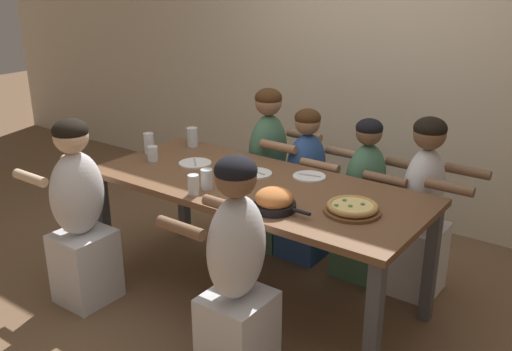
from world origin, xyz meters
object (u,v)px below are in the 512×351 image
Objects in this scene: diner_far_center at (306,192)px; diner_near_midright at (237,280)px; skillet_bowl at (274,201)px; drinking_glass_c at (194,186)px; empty_plate_b at (256,173)px; drinking_glass_d at (192,138)px; drinking_glass_b at (153,154)px; empty_plate_a at (195,163)px; diner_far_midright at (364,207)px; diner_far_midleft at (268,175)px; drinking_glass_e at (207,180)px; pizza_board_main at (352,208)px; empty_plate_c at (309,177)px; diner_far_right at (422,215)px; diner_near_left at (80,219)px; drinking_glass_a at (149,144)px.

diner_near_midright is at bearing 17.16° from diner_far_center.
skillet_bowl is 1.07m from diner_far_center.
empty_plate_b is at bearing 80.00° from drinking_glass_c.
diner_near_midright is (0.47, -0.80, -0.23)m from empty_plate_b.
drinking_glass_d is (-0.74, 0.22, 0.06)m from empty_plate_b.
drinking_glass_b is 1.37m from diner_near_midright.
diner_far_midright is at bearing 32.98° from empty_plate_a.
diner_far_midleft is (0.17, 0.62, -0.23)m from empty_plate_a.
drinking_glass_e is at bearing 91.92° from drinking_glass_c.
pizza_board_main is at bearing 55.45° from diner_far_midleft.
diner_far_right is at bearing 33.17° from empty_plate_c.
drinking_glass_d reaches higher than drinking_glass_e.
drinking_glass_d is (-0.29, 0.30, 0.06)m from empty_plate_a.
pizza_board_main is 0.28× the size of diner_far_midright.
diner_far_center is (-0.37, 0.95, -0.34)m from skillet_bowl.
diner_far_center is at bearing 111.14° from skillet_bowl.
diner_near_midright reaches higher than diner_far_midright.
diner_far_right is 0.99× the size of diner_near_left.
drinking_glass_a reaches higher than empty_plate_b.
drinking_glass_a is 1.21× the size of drinking_glass_c.
diner_near_left is at bearing -138.31° from empty_plate_c.
drinking_glass_b is 0.41m from drinking_glass_d.
diner_far_right is (1.00, 1.04, -0.29)m from drinking_glass_c.
pizza_board_main is at bearing 19.76° from diner_far_midright.
drinking_glass_d reaches higher than drinking_glass_b.
diner_far_midright is at bearing 84.02° from skillet_bowl.
empty_plate_a is at bearing 159.64° from skillet_bowl.
pizza_board_main is 1.57m from drinking_glass_d.
diner_near_midright is at bearing -26.94° from drinking_glass_b.
pizza_board_main is 0.79m from diner_far_right.
diner_near_left reaches higher than pizza_board_main.
empty_plate_b is 0.19× the size of diner_far_center.
drinking_glass_b is at bearing -30.90° from diner_far_midleft.
diner_near_midright reaches higher than diner_far_center.
empty_plate_c is 0.19× the size of diner_far_midright.
empty_plate_c is 0.66m from drinking_glass_e.
drinking_glass_a is at bearing 176.74° from pizza_board_main.
empty_plate_b is 0.17× the size of diner_far_midleft.
drinking_glass_b is 0.09× the size of diner_far_center.
diner_far_center is at bearing 43.69° from drinking_glass_b.
drinking_glass_e is at bearing -57.38° from diner_near_left.
diner_far_midleft is at bearing 126.45° from skillet_bowl.
empty_plate_a is 0.31m from drinking_glass_b.
skillet_bowl is at bearing 7.21° from diner_near_midright.
skillet_bowl is 2.89× the size of drinking_glass_e.
empty_plate_b is at bearing -16.48° from drinking_glass_d.
pizza_board_main is at bearing 30.87° from skillet_bowl.
empty_plate_a is 0.45m from empty_plate_b.
drinking_glass_b is 1.13m from diner_far_center.
empty_plate_a is (-0.86, 0.32, -0.05)m from skillet_bowl.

